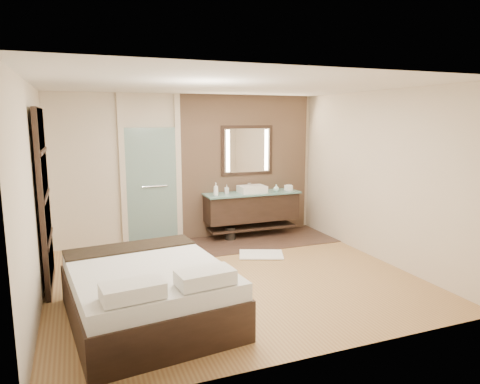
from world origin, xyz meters
name	(u,v)px	position (x,y,z in m)	size (l,w,h in m)	color
floor	(232,277)	(0.00, 0.00, 0.00)	(5.00, 5.00, 0.00)	#96683F
tile_strip	(233,243)	(0.60, 1.60, 0.01)	(3.80, 1.30, 0.01)	#34231C
stone_wall	(246,166)	(1.10, 2.21, 1.35)	(2.60, 0.08, 2.70)	tan
vanity	(252,207)	(1.10, 1.92, 0.58)	(1.85, 0.55, 0.88)	black
mirror_unit	(247,150)	(1.10, 2.16, 1.65)	(1.06, 0.04, 0.96)	black
frosted_door	(152,181)	(-0.75, 2.20, 1.14)	(1.10, 0.12, 2.70)	silver
shoji_partition	(45,199)	(-2.43, 0.60, 1.21)	(0.06, 1.20, 2.40)	black
bed	(148,292)	(-1.34, -0.89, 0.33)	(1.86, 2.22, 0.79)	black
bath_mat	(261,254)	(0.79, 0.75, 0.02)	(0.72, 0.50, 0.02)	white
waste_bin	(230,234)	(0.62, 1.82, 0.12)	(0.19, 0.19, 0.24)	black
tissue_box	(288,188)	(1.86, 1.87, 0.92)	(0.12, 0.12, 0.10)	white
soap_bottle_a	(216,189)	(0.35, 1.83, 0.98)	(0.09, 0.09, 0.24)	white
soap_bottle_b	(227,189)	(0.61, 1.98, 0.95)	(0.07, 0.08, 0.16)	#B2B2B2
soap_bottle_c	(276,188)	(1.58, 1.85, 0.93)	(0.11, 0.11, 0.14)	#C0F1E6
cup	(289,187)	(1.91, 1.94, 0.91)	(0.13, 0.13, 0.10)	silver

